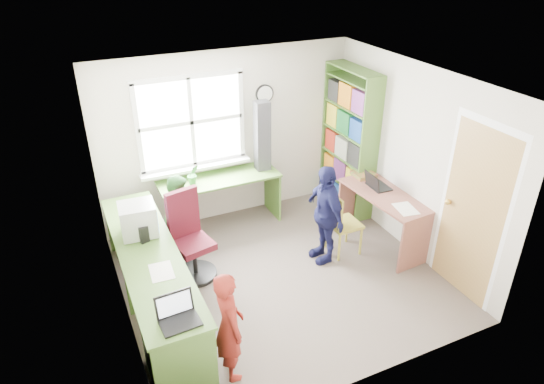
% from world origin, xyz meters
% --- Properties ---
extents(room, '(3.64, 3.44, 2.44)m').
position_xyz_m(room, '(0.01, 0.10, 1.22)').
color(room, '#4F453E').
rests_on(room, ground).
extents(l_desk, '(2.38, 2.95, 0.75)m').
position_xyz_m(l_desk, '(-1.31, -0.28, 0.46)').
color(l_desk, '#548033').
rests_on(l_desk, ground).
extents(right_desk, '(0.69, 1.33, 0.74)m').
position_xyz_m(right_desk, '(1.56, 0.10, 0.54)').
color(right_desk, '#8C5446').
rests_on(right_desk, ground).
extents(bookshelf, '(0.30, 1.02, 2.10)m').
position_xyz_m(bookshelf, '(1.65, 1.19, 1.00)').
color(bookshelf, '#548033').
rests_on(bookshelf, ground).
extents(swivel_chair, '(0.61, 0.61, 1.09)m').
position_xyz_m(swivel_chair, '(-0.94, 0.53, 0.47)').
color(swivel_chair, black).
rests_on(swivel_chair, ground).
extents(wooden_chair, '(0.38, 0.38, 0.87)m').
position_xyz_m(wooden_chair, '(0.91, 0.15, 0.47)').
color(wooden_chair, '#ACA139').
rests_on(wooden_chair, ground).
extents(crt_monitor, '(0.41, 0.37, 0.38)m').
position_xyz_m(crt_monitor, '(-1.50, 0.47, 0.94)').
color(crt_monitor, '#B1B3B6').
rests_on(crt_monitor, l_desk).
extents(laptop_left, '(0.35, 0.30, 0.23)m').
position_xyz_m(laptop_left, '(-1.48, -1.01, 0.80)').
color(laptop_left, black).
rests_on(laptop_left, l_desk).
extents(laptop_right, '(0.27, 0.33, 0.22)m').
position_xyz_m(laptop_right, '(1.52, 0.30, 0.80)').
color(laptop_right, black).
rests_on(laptop_right, right_desk).
extents(speaker_a, '(0.12, 0.12, 0.19)m').
position_xyz_m(speaker_a, '(-1.50, 0.32, 0.85)').
color(speaker_a, black).
rests_on(speaker_a, l_desk).
extents(speaker_b, '(0.10, 0.10, 0.20)m').
position_xyz_m(speaker_b, '(-1.49, 0.86, 0.85)').
color(speaker_b, black).
rests_on(speaker_b, l_desk).
extents(cd_tower, '(0.20, 0.18, 0.98)m').
position_xyz_m(cd_tower, '(0.40, 1.44, 1.24)').
color(cd_tower, black).
rests_on(cd_tower, l_desk).
extents(game_box, '(0.29, 0.29, 0.05)m').
position_xyz_m(game_box, '(1.57, 0.65, 0.77)').
color(game_box, red).
rests_on(game_box, right_desk).
extents(paper_a, '(0.24, 0.33, 0.00)m').
position_xyz_m(paper_a, '(-1.45, -0.29, 0.75)').
color(paper_a, white).
rests_on(paper_a, l_desk).
extents(paper_b, '(0.28, 0.35, 0.00)m').
position_xyz_m(paper_b, '(1.53, -0.31, 0.75)').
color(paper_b, white).
rests_on(paper_b, right_desk).
extents(potted_plant, '(0.16, 0.13, 0.28)m').
position_xyz_m(potted_plant, '(-0.62, 1.39, 0.89)').
color(potted_plant, '#327D35').
rests_on(potted_plant, l_desk).
extents(person_red, '(0.29, 0.43, 1.15)m').
position_xyz_m(person_red, '(-1.05, -1.09, 0.57)').
color(person_red, maroon).
rests_on(person_red, ground).
extents(person_green, '(0.64, 0.69, 1.13)m').
position_xyz_m(person_green, '(-0.92, 0.96, 0.57)').
color(person_green, '#2C6B2A').
rests_on(person_green, ground).
extents(person_navy, '(0.33, 0.77, 1.30)m').
position_xyz_m(person_navy, '(0.66, 0.13, 0.65)').
color(person_navy, '#14163F').
rests_on(person_navy, ground).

